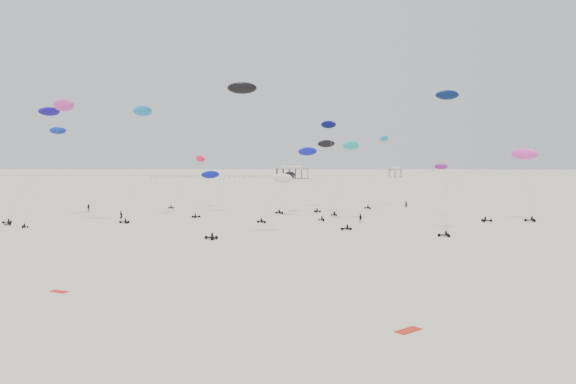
# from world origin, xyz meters

# --- Properties ---
(ground_plane) EXTENTS (900.00, 900.00, 0.00)m
(ground_plane) POSITION_xyz_m (0.00, 200.00, 0.00)
(ground_plane) COLOR beige
(pavilion_main) EXTENTS (21.00, 13.00, 9.80)m
(pavilion_main) POSITION_xyz_m (-10.00, 350.00, 4.22)
(pavilion_main) COLOR brown
(pavilion_main) RESTS_ON ground
(pavilion_small) EXTENTS (9.00, 7.00, 8.00)m
(pavilion_small) POSITION_xyz_m (60.00, 380.00, 3.49)
(pavilion_small) COLOR brown
(pavilion_small) RESTS_ON ground
(pier_fence) EXTENTS (80.20, 0.20, 1.50)m
(pier_fence) POSITION_xyz_m (-62.00, 350.00, 0.77)
(pier_fence) COLOR black
(pier_fence) RESTS_ON ground
(rig_0) EXTENTS (7.82, 12.96, 20.18)m
(rig_0) POSITION_xyz_m (21.88, 139.93, 12.85)
(rig_0) COLOR black
(rig_0) RESTS_ON ground
(rig_1) EXTENTS (8.15, 11.17, 20.70)m
(rig_1) POSITION_xyz_m (-50.14, 101.43, 14.08)
(rig_1) COLOR black
(rig_1) RESTS_ON ground
(rig_2) EXTENTS (5.98, 15.36, 22.69)m
(rig_2) POSITION_xyz_m (8.57, 98.42, 12.49)
(rig_2) COLOR black
(rig_2) RESTS_ON ground
(rig_3) EXTENTS (9.06, 5.01, 16.76)m
(rig_3) POSITION_xyz_m (11.08, 106.36, 12.73)
(rig_3) COLOR black
(rig_3) RESTS_ON ground
(rig_4) EXTENTS (4.90, 17.66, 16.51)m
(rig_4) POSITION_xyz_m (-20.82, 121.63, 7.29)
(rig_4) COLOR black
(rig_4) RESTS_ON ground
(rig_5) EXTENTS (5.44, 8.48, 10.04)m
(rig_5) POSITION_xyz_m (-1.89, 123.05, 7.32)
(rig_5) COLOR black
(rig_5) RESTS_ON ground
(rig_6) EXTENTS (9.77, 6.38, 14.42)m
(rig_6) POSITION_xyz_m (-26.75, 134.80, 10.47)
(rig_6) COLOR black
(rig_6) RESTS_ON ground
(rig_7) EXTENTS (8.83, 10.32, 24.97)m
(rig_7) POSITION_xyz_m (-44.94, 97.15, 21.53)
(rig_7) COLOR black
(rig_7) RESTS_ON ground
(rig_8) EXTENTS (8.53, 3.84, 25.30)m
(rig_8) POSITION_xyz_m (-8.06, 78.59, 18.53)
(rig_8) COLOR black
(rig_8) RESTS_ON ground
(rig_9) EXTENTS (4.42, 16.31, 25.68)m
(rig_9) POSITION_xyz_m (-33.10, 109.53, 19.98)
(rig_9) COLOR black
(rig_9) RESTS_ON ground
(rig_10) EXTENTS (9.13, 14.10, 17.23)m
(rig_10) POSITION_xyz_m (36.87, 110.39, 5.16)
(rig_10) COLOR black
(rig_10) RESTS_ON ground
(rig_11) EXTENTS (4.17, 6.21, 24.73)m
(rig_11) POSITION_xyz_m (26.91, 85.43, 16.69)
(rig_11) COLOR black
(rig_11) RESTS_ON ground
(rig_12) EXTENTS (6.18, 16.00, 25.59)m
(rig_12) POSITION_xyz_m (-54.08, 108.43, 19.66)
(rig_12) COLOR black
(rig_12) RESTS_ON ground
(rig_13) EXTENTS (7.19, 16.30, 15.28)m
(rig_13) POSITION_xyz_m (-3.05, 111.72, 7.16)
(rig_13) COLOR black
(rig_13) RESTS_ON ground
(rig_14) EXTENTS (6.47, 18.32, 19.99)m
(rig_14) POSITION_xyz_m (3.10, 136.00, 12.59)
(rig_14) COLOR black
(rig_14) RESTS_ON ground
(rig_15) EXTENTS (4.96, 9.49, 17.51)m
(rig_15) POSITION_xyz_m (7.86, 120.13, 11.94)
(rig_15) COLOR black
(rig_15) RESTS_ON ground
(rig_16) EXTENTS (5.55, 5.71, 15.16)m
(rig_16) POSITION_xyz_m (48.30, 107.58, 11.36)
(rig_16) COLOR black
(rig_16) RESTS_ON ground
(spectator_0) EXTENTS (0.96, 0.78, 2.30)m
(spectator_0) POSITION_xyz_m (-35.88, 104.54, 0.00)
(spectator_0) COLOR black
(spectator_0) RESTS_ON ground
(spectator_1) EXTENTS (1.05, 0.73, 1.97)m
(spectator_1) POSITION_xyz_m (14.00, 102.76, 0.00)
(spectator_1) COLOR black
(spectator_1) RESTS_ON ground
(spectator_2) EXTENTS (1.34, 0.83, 2.13)m
(spectator_2) POSITION_xyz_m (-50.63, 123.35, 0.00)
(spectator_2) COLOR black
(spectator_2) RESTS_ON ground
(spectator_3) EXTENTS (0.99, 0.96, 2.25)m
(spectator_3) POSITION_xyz_m (28.57, 136.79, 0.00)
(spectator_3) COLOR black
(spectator_3) RESTS_ON ground
(grounded_kite_a) EXTENTS (2.23, 2.15, 0.08)m
(grounded_kite_a) POSITION_xyz_m (11.82, 31.04, 0.00)
(grounded_kite_a) COLOR red
(grounded_kite_a) RESTS_ON ground
(grounded_kite_b) EXTENTS (1.93, 1.29, 0.07)m
(grounded_kite_b) POSITION_xyz_m (-19.97, 41.81, 0.00)
(grounded_kite_b) COLOR red
(grounded_kite_b) RESTS_ON ground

